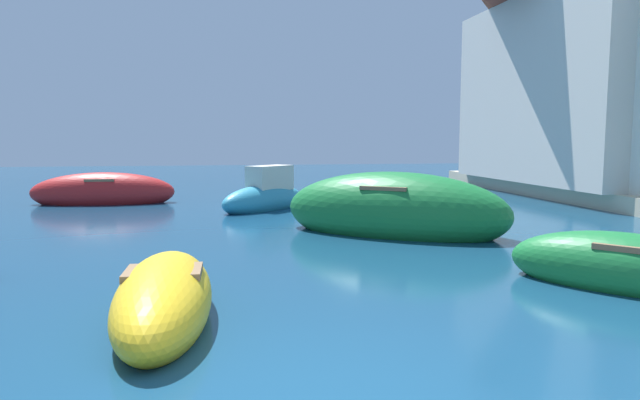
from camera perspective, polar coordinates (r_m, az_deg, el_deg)
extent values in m
ellipsoid|color=#197233|center=(9.09, 27.85, -6.00)|extent=(2.89, 3.11, 1.01)
cube|color=brown|center=(9.03, 27.96, -3.88)|extent=(1.09, 1.06, 0.08)
ellipsoid|color=#B21E1E|center=(19.49, -20.69, 0.71)|extent=(4.43, 1.49, 1.28)
cube|color=brown|center=(19.46, -20.74, 1.95)|extent=(0.90, 1.15, 0.08)
ellipsoid|color=teal|center=(16.81, -5.56, -0.06)|extent=(3.07, 3.02, 0.94)
cube|color=beige|center=(16.95, -4.99, 2.19)|extent=(1.48, 1.47, 0.73)
ellipsoid|color=#197233|center=(12.63, 7.32, -1.15)|extent=(5.23, 4.49, 1.74)
cube|color=brown|center=(12.57, 7.36, 1.40)|extent=(1.72, 1.85, 0.08)
ellipsoid|color=gold|center=(6.81, -15.18, -9.58)|extent=(1.10, 3.22, 0.94)
cube|color=brown|center=(6.73, -15.25, -6.94)|extent=(0.85, 0.66, 0.08)
cube|color=white|center=(24.27, 25.22, 9.63)|extent=(5.89, 7.39, 6.56)
cube|color=beige|center=(23.67, 26.24, 9.70)|extent=(6.75, 9.81, 6.57)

